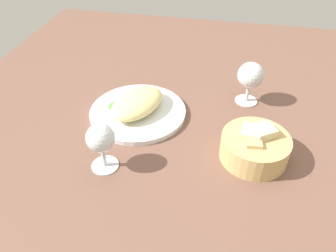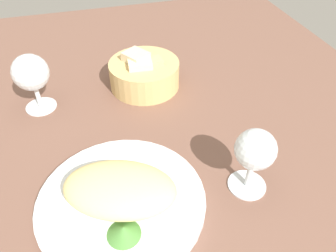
{
  "view_description": "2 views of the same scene",
  "coord_description": "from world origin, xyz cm",
  "views": [
    {
      "loc": [
        74.35,
        10.83,
        55.94
      ],
      "look_at": [
        14.13,
        -1.66,
        5.57
      ],
      "focal_mm": 34.93,
      "sensor_mm": 36.0,
      "label": 1
    },
    {
      "loc": [
        2.6,
        -44.74,
        44.33
      ],
      "look_at": [
        14.75,
        -1.46,
        4.84
      ],
      "focal_mm": 35.1,
      "sensor_mm": 36.0,
      "label": 2
    }
  ],
  "objects": [
    {
      "name": "wine_glass_far",
      "position": [
        -8.77,
        17.38,
        8.32
      ],
      "size": [
        7.47,
        7.47,
        12.61
      ],
      "color": "silver",
      "rests_on": "ground_plane"
    },
    {
      "name": "omelette",
      "position": [
        3.96,
        -12.42,
        3.83
      ],
      "size": [
        20.65,
        17.11,
        4.86
      ],
      "primitive_type": "ellipsoid",
      "rotation": [
        0.0,
        0.0,
        -0.39
      ],
      "color": "#EBD889",
      "rests_on": "plate"
    },
    {
      "name": "bread_basket",
      "position": [
        14.81,
        19.4,
        3.44
      ],
      "size": [
        16.1,
        16.1,
        8.23
      ],
      "color": "tan",
      "rests_on": "ground_plane"
    },
    {
      "name": "ground_plane",
      "position": [
        0.0,
        0.0,
        -1.0
      ],
      "size": [
        140.0,
        140.0,
        2.0
      ],
      "primitive_type": "cube",
      "color": "brown"
    },
    {
      "name": "wine_glass_near",
      "position": [
        24.94,
        -14.5,
        7.97
      ],
      "size": [
        6.55,
        6.55,
        12.01
      ],
      "color": "silver",
      "rests_on": "ground_plane"
    },
    {
      "name": "plate",
      "position": [
        3.96,
        -12.42,
        0.7
      ],
      "size": [
        26.87,
        26.87,
        1.4
      ],
      "primitive_type": "cylinder",
      "color": "white",
      "rests_on": "ground_plane"
    },
    {
      "name": "lettuce_garnish",
      "position": [
        3.31,
        -18.73,
        2.27
      ],
      "size": [
        5.06,
        5.06,
        1.73
      ],
      "primitive_type": "cone",
      "color": "#477F36",
      "rests_on": "plate"
    }
  ]
}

